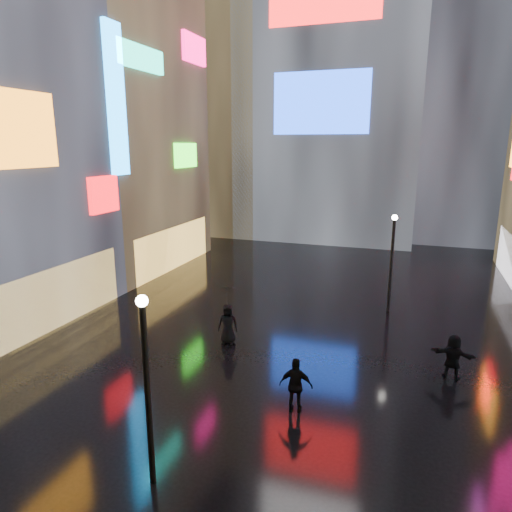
% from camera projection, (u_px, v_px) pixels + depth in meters
% --- Properties ---
extents(ground, '(140.00, 140.00, 0.00)m').
position_uv_depth(ground, '(306.00, 314.00, 23.93)').
color(ground, black).
rests_on(ground, ground).
extents(building_left_far, '(10.28, 12.00, 22.00)m').
position_uv_depth(building_left_far, '(106.00, 110.00, 31.92)').
color(building_left_far, black).
rests_on(building_left_far, ground).
extents(tower_main, '(16.00, 14.20, 42.00)m').
position_uv_depth(tower_main, '(339.00, 6.00, 41.88)').
color(tower_main, black).
rests_on(tower_main, ground).
extents(tower_flank_right, '(12.00, 12.00, 34.00)m').
position_uv_depth(tower_flank_right, '(475.00, 49.00, 40.86)').
color(tower_flank_right, black).
rests_on(tower_flank_right, ground).
extents(tower_flank_left, '(10.00, 10.00, 26.00)m').
position_uv_depth(tower_flank_left, '(222.00, 100.00, 45.48)').
color(tower_flank_left, black).
rests_on(tower_flank_left, ground).
extents(lamp_near, '(0.30, 0.30, 5.20)m').
position_uv_depth(lamp_near, '(147.00, 381.00, 11.33)').
color(lamp_near, black).
rests_on(lamp_near, ground).
extents(lamp_far, '(0.30, 0.30, 5.20)m').
position_uv_depth(lamp_far, '(392.00, 258.00, 23.68)').
color(lamp_far, black).
rests_on(lamp_far, ground).
extents(pedestrian_3, '(1.15, 0.57, 1.89)m').
position_uv_depth(pedestrian_3, '(296.00, 385.00, 15.02)').
color(pedestrian_3, black).
rests_on(pedestrian_3, ground).
extents(pedestrian_4, '(0.99, 0.77, 1.81)m').
position_uv_depth(pedestrian_4, '(228.00, 324.00, 20.26)').
color(pedestrian_4, black).
rests_on(pedestrian_4, ground).
extents(pedestrian_5, '(1.69, 0.76, 1.76)m').
position_uv_depth(pedestrian_5, '(453.00, 357.00, 17.18)').
color(pedestrian_5, black).
rests_on(pedestrian_5, ground).
extents(umbrella_2, '(1.27, 1.28, 0.85)m').
position_uv_depth(umbrella_2, '(227.00, 296.00, 19.94)').
color(umbrella_2, black).
rests_on(umbrella_2, pedestrian_4).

